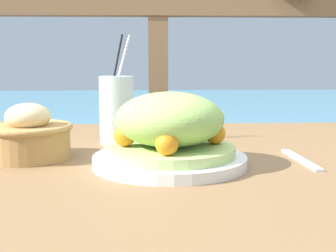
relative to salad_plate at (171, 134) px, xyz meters
name	(u,v)px	position (x,y,z in m)	size (l,w,h in m)	color
patio_table	(168,198)	(0.00, 0.05, -0.14)	(1.26, 0.99, 0.71)	olive
railing_fence	(158,74)	(0.00, 0.85, 0.08)	(2.80, 0.08, 1.14)	brown
sea_backdrop	(152,131)	(0.00, 3.35, -0.54)	(12.00, 4.00, 0.46)	#568EA8
salad_plate	(171,134)	(0.00, 0.00, 0.00)	(0.29, 0.29, 0.14)	white
drink_glass	(117,110)	(-0.11, 0.23, 0.02)	(0.08, 0.08, 0.25)	silver
bread_basket	(29,136)	(-0.28, 0.08, -0.01)	(0.17, 0.17, 0.11)	#AD7F47
knife	(301,160)	(0.26, 0.03, -0.06)	(0.03, 0.18, 0.00)	silver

